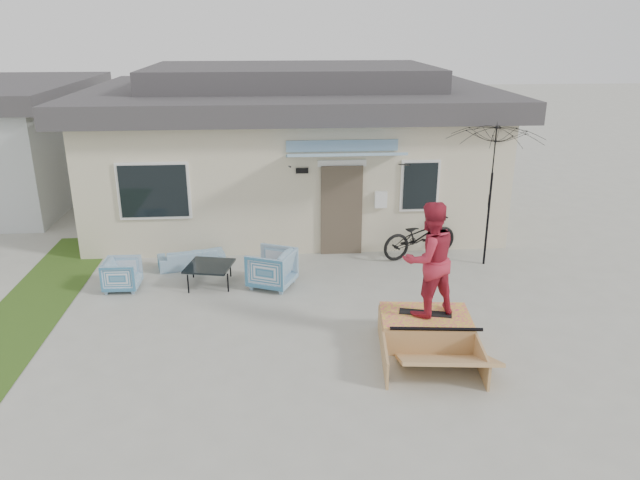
{
  "coord_description": "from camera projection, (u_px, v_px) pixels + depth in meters",
  "views": [
    {
      "loc": [
        -0.51,
        -8.79,
        5.11
      ],
      "look_at": [
        0.3,
        1.8,
        1.3
      ],
      "focal_mm": 34.0,
      "sensor_mm": 36.0,
      "label": 1
    }
  ],
  "objects": [
    {
      "name": "skateboard",
      "position": [
        425.0,
        312.0,
        10.19
      ],
      "size": [
        0.9,
        0.44,
        0.05
      ],
      "primitive_type": "cube",
      "rotation": [
        0.0,
        0.0,
        -0.26
      ],
      "color": "black",
      "rests_on": "skate_ramp"
    },
    {
      "name": "coffee_table",
      "position": [
        210.0,
        275.0,
        12.49
      ],
      "size": [
        1.05,
        1.05,
        0.44
      ],
      "primitive_type": "cube",
      "rotation": [
        0.0,
        0.0,
        -0.21
      ],
      "color": "black",
      "rests_on": "ground"
    },
    {
      "name": "bicycle",
      "position": [
        420.0,
        232.0,
        13.88
      ],
      "size": [
        2.0,
        1.26,
        1.21
      ],
      "primitive_type": "imported",
      "rotation": [
        0.0,
        0.0,
        1.91
      ],
      "color": "black",
      "rests_on": "ground"
    },
    {
      "name": "armchair_right",
      "position": [
        272.0,
        266.0,
        12.36
      ],
      "size": [
        1.06,
        1.08,
        0.86
      ],
      "primitive_type": "imported",
      "rotation": [
        0.0,
        0.0,
        -1.99
      ],
      "color": "teal",
      "rests_on": "ground"
    },
    {
      "name": "grass_strip",
      "position": [
        31.0,
        308.0,
        11.52
      ],
      "size": [
        1.4,
        8.0,
        0.01
      ],
      "primitive_type": "cube",
      "color": "#2B4B17",
      "rests_on": "ground"
    },
    {
      "name": "ground",
      "position": [
        310.0,
        351.0,
        10.01
      ],
      "size": [
        90.0,
        90.0,
        0.0
      ],
      "primitive_type": "plane",
      "color": "#9B9A8F",
      "rests_on": "ground"
    },
    {
      "name": "house",
      "position": [
        292.0,
        144.0,
        16.86
      ],
      "size": [
        10.8,
        8.49,
        4.1
      ],
      "color": "beige",
      "rests_on": "ground"
    },
    {
      "name": "patio_umbrella",
      "position": [
        491.0,
        189.0,
        13.06
      ],
      "size": [
        2.57,
        2.48,
        2.2
      ],
      "color": "black",
      "rests_on": "ground"
    },
    {
      "name": "skater",
      "position": [
        429.0,
        257.0,
        9.85
      ],
      "size": [
        1.14,
        1.0,
        1.94
      ],
      "primitive_type": "imported",
      "rotation": [
        0.0,
        0.0,
        3.47
      ],
      "color": "#AB2236",
      "rests_on": "skateboard"
    },
    {
      "name": "loveseat",
      "position": [
        191.0,
        254.0,
        13.41
      ],
      "size": [
        1.5,
        0.76,
        0.56
      ],
      "primitive_type": "imported",
      "rotation": [
        0.0,
        0.0,
        3.39
      ],
      "color": "teal",
      "rests_on": "ground"
    },
    {
      "name": "skate_ramp",
      "position": [
        425.0,
        328.0,
        10.24
      ],
      "size": [
        1.68,
        2.12,
        0.49
      ],
      "primitive_type": null,
      "rotation": [
        0.0,
        0.0,
        -0.1
      ],
      "color": "tan",
      "rests_on": "ground"
    },
    {
      "name": "armchair_left",
      "position": [
        122.0,
        273.0,
        12.24
      ],
      "size": [
        0.65,
        0.69,
        0.7
      ],
      "primitive_type": "imported",
      "rotation": [
        0.0,
        0.0,
        1.55
      ],
      "color": "teal",
      "rests_on": "ground"
    }
  ]
}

